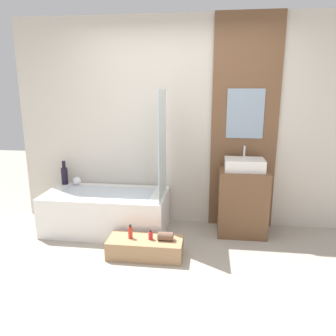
# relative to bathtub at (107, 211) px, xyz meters

# --- Properties ---
(ground_plane) EXTENTS (12.00, 12.00, 0.00)m
(ground_plane) POSITION_rel_bathtub_xyz_m (0.86, -1.15, -0.25)
(ground_plane) COLOR #A39989
(wall_tiled_back) EXTENTS (4.20, 0.06, 2.60)m
(wall_tiled_back) POSITION_rel_bathtub_xyz_m (0.86, 0.43, 1.05)
(wall_tiled_back) COLOR beige
(wall_tiled_back) RESTS_ON ground_plane
(wall_wood_accent) EXTENTS (0.80, 0.04, 2.60)m
(wall_wood_accent) POSITION_rel_bathtub_xyz_m (1.66, 0.38, 1.06)
(wall_wood_accent) COLOR brown
(wall_wood_accent) RESTS_ON ground_plane
(bathtub) EXTENTS (1.49, 0.75, 0.49)m
(bathtub) POSITION_rel_bathtub_xyz_m (0.00, 0.00, 0.00)
(bathtub) COLOR white
(bathtub) RESTS_ON ground_plane
(glass_shower_screen) EXTENTS (0.01, 0.58, 1.24)m
(glass_shower_screen) POSITION_rel_bathtub_xyz_m (0.72, -0.07, 0.86)
(glass_shower_screen) COLOR silver
(glass_shower_screen) RESTS_ON bathtub
(wooden_step_bench) EXTENTS (0.79, 0.34, 0.20)m
(wooden_step_bench) POSITION_rel_bathtub_xyz_m (0.61, -0.60, -0.15)
(wooden_step_bench) COLOR #A87F56
(wooden_step_bench) RESTS_ON ground_plane
(vanity_cabinet) EXTENTS (0.58, 0.46, 0.79)m
(vanity_cabinet) POSITION_rel_bathtub_xyz_m (1.66, 0.13, 0.15)
(vanity_cabinet) COLOR brown
(vanity_cabinet) RESTS_ON ground_plane
(sink) EXTENTS (0.46, 0.32, 0.28)m
(sink) POSITION_rel_bathtub_xyz_m (1.66, 0.13, 0.62)
(sink) COLOR white
(sink) RESTS_ON vanity_cabinet
(vase_tall_dark) EXTENTS (0.08, 0.08, 0.32)m
(vase_tall_dark) POSITION_rel_bathtub_xyz_m (-0.65, 0.28, 0.37)
(vase_tall_dark) COLOR black
(vase_tall_dark) RESTS_ON bathtub
(vase_round_light) EXTENTS (0.11, 0.11, 0.11)m
(vase_round_light) POSITION_rel_bathtub_xyz_m (-0.48, 0.27, 0.30)
(vase_round_light) COLOR white
(vase_round_light) RESTS_ON bathtub
(bottle_soap_primary) EXTENTS (0.05, 0.05, 0.15)m
(bottle_soap_primary) POSITION_rel_bathtub_xyz_m (0.45, -0.60, 0.02)
(bottle_soap_primary) COLOR red
(bottle_soap_primary) RESTS_ON wooden_step_bench
(bottle_soap_secondary) EXTENTS (0.05, 0.05, 0.10)m
(bottle_soap_secondary) POSITION_rel_bathtub_xyz_m (0.67, -0.60, -0.00)
(bottle_soap_secondary) COLOR red
(bottle_soap_secondary) RESTS_ON wooden_step_bench
(towel_roll) EXTENTS (0.16, 0.09, 0.09)m
(towel_roll) POSITION_rel_bathtub_xyz_m (0.82, -0.60, -0.01)
(towel_roll) COLOR brown
(towel_roll) RESTS_ON wooden_step_bench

